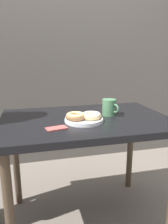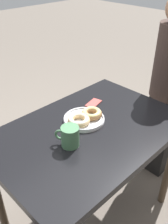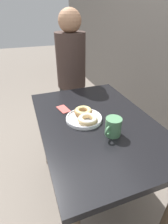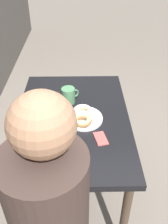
# 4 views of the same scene
# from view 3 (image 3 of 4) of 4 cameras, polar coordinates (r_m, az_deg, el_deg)

# --- Properties ---
(ground_plane) EXTENTS (14.00, 14.00, 0.00)m
(ground_plane) POSITION_cam_3_polar(r_m,az_deg,el_deg) (1.66, -1.58, -26.02)
(ground_plane) COLOR #70665B
(dining_table) EXTENTS (1.07, 0.72, 0.76)m
(dining_table) POSITION_cam_3_polar(r_m,az_deg,el_deg) (1.20, 3.85, -6.33)
(dining_table) COLOR black
(dining_table) RESTS_ON ground_plane
(donut_plate) EXTENTS (0.25, 0.23, 0.05)m
(donut_plate) POSITION_cam_3_polar(r_m,az_deg,el_deg) (1.13, 0.27, -1.45)
(donut_plate) COLOR white
(donut_plate) RESTS_ON dining_table
(coffee_mug) EXTENTS (0.09, 0.12, 0.11)m
(coffee_mug) POSITION_cam_3_polar(r_m,az_deg,el_deg) (1.00, 9.47, -4.74)
(coffee_mug) COLOR #4C7F56
(coffee_mug) RESTS_ON dining_table
(person_figure) EXTENTS (0.32, 0.28, 1.40)m
(person_figure) POSITION_cam_3_polar(r_m,az_deg,el_deg) (1.84, -4.06, 9.17)
(person_figure) COLOR black
(person_figure) RESTS_ON ground_plane
(napkin) EXTENTS (0.12, 0.09, 0.01)m
(napkin) POSITION_cam_3_polar(r_m,az_deg,el_deg) (1.26, -6.75, 0.94)
(napkin) COLOR #BC4C47
(napkin) RESTS_ON dining_table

